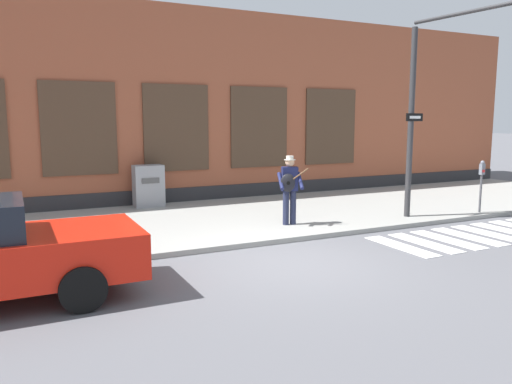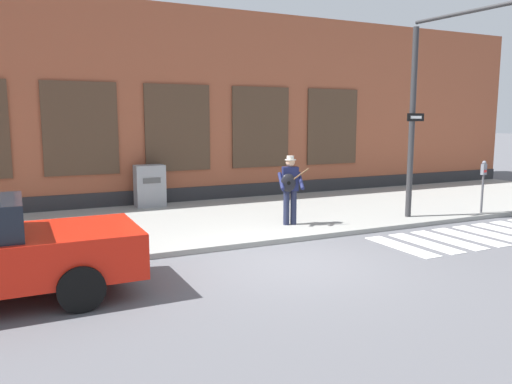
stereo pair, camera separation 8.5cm
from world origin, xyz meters
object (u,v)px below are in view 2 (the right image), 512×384
object	(u,v)px
parking_meter	(483,179)
traffic_light	(455,78)
utility_box	(150,186)
busker	(290,186)

from	to	relation	value
parking_meter	traffic_light	bearing A→B (deg)	-159.77
traffic_light	utility_box	size ratio (longest dim) A/B	4.11
traffic_light	parking_meter	size ratio (longest dim) A/B	3.51
busker	utility_box	world-z (taller)	busker
traffic_light	utility_box	distance (m)	8.71
traffic_light	parking_meter	world-z (taller)	traffic_light
parking_meter	busker	bearing A→B (deg)	170.82
busker	utility_box	distance (m)	4.75
busker	traffic_light	xyz separation A→B (m)	(3.46, -1.66, 2.55)
traffic_light	busker	bearing A→B (deg)	154.35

